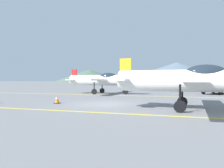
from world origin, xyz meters
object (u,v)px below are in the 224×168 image
airplane_mid (103,80)px  traffic_cone_side (57,99)px  car_sedan (217,86)px  airplane_near (192,80)px

airplane_mid → traffic_cone_side: 10.48m
car_sedan → traffic_cone_side: car_sedan is taller
airplane_mid → car_sedan: 12.85m
airplane_near → traffic_cone_side: airplane_near is taller
traffic_cone_side → airplane_near: bearing=-4.6°
traffic_cone_side → airplane_mid: bearing=92.9°
car_sedan → airplane_mid: bearing=-163.6°
airplane_near → airplane_mid: 14.31m
airplane_near → car_sedan: 15.08m
car_sedan → traffic_cone_side: 18.31m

